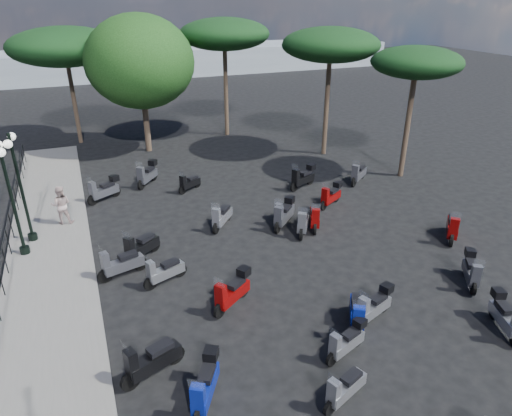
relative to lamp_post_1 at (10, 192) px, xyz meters
name	(u,v)px	position (x,y,z in m)	size (l,w,h in m)	color
ground	(255,282)	(7.32, -4.75, -2.62)	(120.00, 120.00, 0.00)	black
sidewalk	(49,274)	(0.82, -1.75, -2.55)	(3.00, 30.00, 0.15)	slate
railing	(2,265)	(-0.48, -1.95, -1.73)	(0.04, 26.04, 1.10)	black
lamp_post_1	(10,192)	(0.00, 0.00, 0.00)	(0.47, 1.27, 4.34)	black
lamp_post_2	(20,181)	(0.24, 1.02, -0.02)	(0.35, 1.27, 4.31)	black
pedestrian_far	(61,205)	(1.41, 2.09, -1.65)	(0.81, 0.63, 1.66)	#C0A5A1
scooter_1	(151,361)	(3.32, -7.69, -2.11)	(1.77, 0.89, 1.47)	black
scooter_2	(205,386)	(4.36, -9.00, -2.09)	(1.08, 1.59, 1.41)	black
scooter_3	(141,247)	(4.00, -1.82, -2.12)	(1.53, 1.20, 1.46)	black
scooter_4	(121,264)	(3.18, -2.71, -2.13)	(1.76, 0.73, 1.43)	black
scooter_5	(104,190)	(3.25, 4.18, -2.09)	(1.61, 1.08, 1.42)	black
scooter_6	(345,389)	(7.43, -10.23, -2.20)	(1.48, 0.75, 1.24)	black
scooter_8	(232,292)	(6.19, -5.71, -2.09)	(1.55, 1.17, 1.42)	black
scooter_9	(164,272)	(4.47, -3.67, -2.17)	(1.59, 0.79, 1.32)	black
scooter_10	(222,217)	(7.53, -0.51, -2.14)	(1.24, 1.38, 1.39)	black
scooter_11	(147,175)	(5.48, 5.40, -2.07)	(1.30, 1.55, 1.47)	black
scooter_13	(346,342)	(8.32, -8.88, -2.17)	(1.46, 0.73, 1.21)	black
scooter_14	(357,314)	(9.20, -8.05, -2.12)	(1.09, 1.61, 1.45)	black
scooter_15	(284,212)	(10.16, -0.99, -2.18)	(1.35, 1.08, 1.30)	black
scooter_16	(303,222)	(10.47, -2.21, -2.12)	(1.12, 1.57, 1.45)	black
scooter_17	(189,183)	(7.25, 3.80, -2.21)	(1.32, 0.90, 1.20)	black
scooter_20	(374,306)	(9.87, -7.92, -2.13)	(1.60, 0.80, 1.33)	black
scooter_21	(284,214)	(9.99, -1.37, -2.08)	(1.44, 1.38, 1.45)	black
scooter_22	(315,217)	(11.11, -2.00, -2.14)	(0.95, 1.61, 1.39)	black
scooter_23	(303,178)	(12.66, 2.07, -2.08)	(1.69, 0.96, 1.44)	black
scooter_25	(506,317)	(13.11, -9.76, -2.12)	(0.84, 1.62, 1.35)	black
scooter_26	(471,271)	(14.03, -7.55, -2.13)	(1.10, 1.44, 1.32)	black
scooter_27	(452,228)	(15.72, -4.88, -2.11)	(1.33, 1.43, 1.47)	black
scooter_28	(331,196)	(12.86, -0.33, -2.13)	(1.50, 1.00, 1.32)	black
scooter_29	(358,174)	(15.61, 1.58, -2.13)	(1.49, 1.18, 1.42)	black
broadleaf_tree	(140,62)	(6.52, 11.01, 2.70)	(6.26, 6.26, 7.99)	#38281E
pine_0	(224,34)	(12.18, 12.57, 3.92)	(5.77, 5.77, 7.58)	#38281E
pine_1	(331,45)	(16.36, 6.45, 3.68)	(5.49, 5.49, 7.29)	#38281E
pine_2	(65,47)	(2.65, 14.44, 3.36)	(6.71, 6.71, 7.17)	#38281E
pine_3	(417,63)	(18.34, 1.60, 3.22)	(4.43, 4.43, 6.66)	#38281E
distant_hills	(110,64)	(7.32, 40.25, -1.12)	(70.00, 8.00, 3.00)	gray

